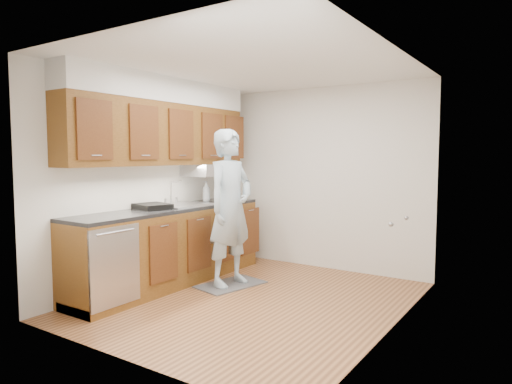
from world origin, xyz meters
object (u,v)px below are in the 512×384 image
(soap_bottle_c, at_px, (219,195))
(dish_rack, at_px, (152,206))
(person, at_px, (230,197))
(soap_bottle_b, at_px, (223,196))
(soap_bottle_a, at_px, (206,191))

(soap_bottle_c, height_order, dish_rack, soap_bottle_c)
(person, distance_m, soap_bottle_c, 0.84)
(soap_bottle_c, bearing_deg, person, -42.30)
(dish_rack, bearing_deg, person, 53.42)
(person, distance_m, soap_bottle_b, 0.65)
(person, relative_size, soap_bottle_c, 12.15)
(soap_bottle_b, bearing_deg, soap_bottle_c, 145.86)
(person, bearing_deg, soap_bottle_b, 50.89)
(soap_bottle_b, height_order, dish_rack, soap_bottle_b)
(soap_bottle_b, height_order, soap_bottle_c, soap_bottle_b)
(soap_bottle_a, bearing_deg, soap_bottle_c, 31.87)
(soap_bottle_c, bearing_deg, dish_rack, -94.70)
(soap_bottle_b, relative_size, dish_rack, 0.45)
(person, distance_m, dish_rack, 0.92)
(soap_bottle_a, distance_m, dish_rack, 1.06)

